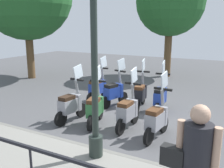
{
  "coord_description": "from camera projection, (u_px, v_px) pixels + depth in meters",
  "views": [
    {
      "loc": [
        -6.09,
        -2.79,
        2.58
      ],
      "look_at": [
        0.2,
        0.5,
        0.9
      ],
      "focal_mm": 40.0,
      "sensor_mm": 36.0,
      "label": 1
    }
  ],
  "objects": [
    {
      "name": "scooter_near_1",
      "position": [
        128.0,
        111.0,
        6.26
      ],
      "size": [
        1.23,
        0.44,
        1.54
      ],
      "rotation": [
        0.0,
        0.0,
        -0.03
      ],
      "color": "black",
      "rests_on": "ground_plane"
    },
    {
      "name": "lamp_post_near",
      "position": [
        94.0,
        60.0,
        4.34
      ],
      "size": [
        0.26,
        0.9,
        4.17
      ],
      "color": "#232D28",
      "rests_on": "promenade_walkway"
    },
    {
      "name": "scooter_near_0",
      "position": [
        157.0,
        119.0,
        5.73
      ],
      "size": [
        1.23,
        0.44,
        1.54
      ],
      "rotation": [
        0.0,
        0.0,
        -0.12
      ],
      "color": "black",
      "rests_on": "ground_plane"
    },
    {
      "name": "scooter_far_2",
      "position": [
        114.0,
        92.0,
        8.04
      ],
      "size": [
        1.2,
        0.54,
        1.54
      ],
      "rotation": [
        0.0,
        0.0,
        -0.28
      ],
      "color": "black",
      "rests_on": "ground_plane"
    },
    {
      "name": "scooter_far_3",
      "position": [
        98.0,
        88.0,
        8.58
      ],
      "size": [
        1.23,
        0.44,
        1.54
      ],
      "rotation": [
        0.0,
        0.0,
        -0.1
      ],
      "color": "black",
      "rests_on": "ground_plane"
    },
    {
      "name": "scooter_near_2",
      "position": [
        95.0,
        107.0,
        6.52
      ],
      "size": [
        1.21,
        0.51,
        1.54
      ],
      "rotation": [
        0.0,
        0.0,
        0.24
      ],
      "color": "black",
      "rests_on": "ground_plane"
    },
    {
      "name": "tree_distant",
      "position": [
        170.0,
        2.0,
        12.09
      ],
      "size": [
        3.35,
        3.35,
        5.37
      ],
      "color": "brown",
      "rests_on": "ground_plane"
    },
    {
      "name": "scooter_far_1",
      "position": [
        141.0,
        93.0,
        7.87
      ],
      "size": [
        1.23,
        0.46,
        1.54
      ],
      "rotation": [
        0.0,
        0.0,
        0.15
      ],
      "color": "black",
      "rests_on": "ground_plane"
    },
    {
      "name": "scooter_far_0",
      "position": [
        160.0,
        97.0,
        7.5
      ],
      "size": [
        1.23,
        0.44,
        1.54
      ],
      "rotation": [
        0.0,
        0.0,
        0.11
      ],
      "color": "black",
      "rests_on": "ground_plane"
    },
    {
      "name": "scooter_near_3",
      "position": [
        71.0,
        105.0,
        6.74
      ],
      "size": [
        1.23,
        0.44,
        1.54
      ],
      "rotation": [
        0.0,
        0.0,
        -0.1
      ],
      "color": "black",
      "rests_on": "ground_plane"
    },
    {
      "name": "pedestrian_with_bag",
      "position": [
        195.0,
        159.0,
        2.86
      ],
      "size": [
        0.35,
        0.65,
        1.59
      ],
      "rotation": [
        0.0,
        0.0,
        -0.1
      ],
      "color": "#28282D",
      "rests_on": "promenade_walkway"
    },
    {
      "name": "ground_plane",
      "position": [
        124.0,
        118.0,
        7.1
      ],
      "size": [
        28.0,
        28.0,
        0.0
      ],
      "primitive_type": "plane",
      "color": "#4C4C4F"
    }
  ]
}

